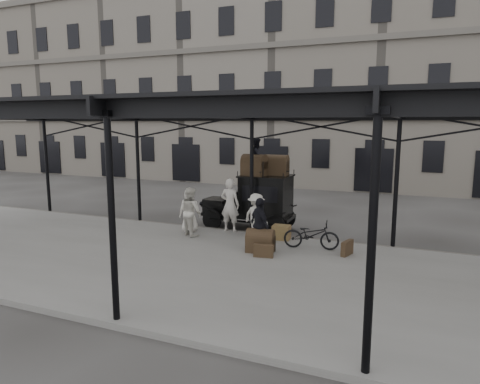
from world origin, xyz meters
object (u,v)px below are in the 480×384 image
(porter_official, at_px, (260,225))
(bicycle, at_px, (311,235))
(porter_left, at_px, (230,205))
(steamer_trunk_platform, at_px, (260,242))
(steamer_trunk_roof_near, at_px, (254,167))
(taxi, at_px, (258,199))

(porter_official, bearing_deg, bicycle, -109.54)
(porter_left, bearing_deg, steamer_trunk_platform, 133.45)
(porter_official, xyz_separation_m, steamer_trunk_platform, (0.07, -0.12, -0.54))
(steamer_trunk_platform, bearing_deg, steamer_trunk_roof_near, 108.50)
(steamer_trunk_platform, bearing_deg, taxi, 105.64)
(steamer_trunk_roof_near, bearing_deg, steamer_trunk_platform, -55.62)
(taxi, distance_m, steamer_trunk_platform, 3.58)
(bicycle, relative_size, steamer_trunk_platform, 2.08)
(bicycle, distance_m, steamer_trunk_platform, 1.70)
(steamer_trunk_roof_near, distance_m, steamer_trunk_platform, 3.90)
(porter_official, relative_size, bicycle, 0.96)
(porter_official, bearing_deg, steamer_trunk_platform, 161.46)
(steamer_trunk_roof_near, bearing_deg, porter_official, -55.91)
(taxi, distance_m, steamer_trunk_roof_near, 1.34)
(porter_left, relative_size, bicycle, 1.13)
(porter_official, xyz_separation_m, steamer_trunk_roof_near, (-1.28, 2.90, 1.52))
(taxi, bearing_deg, porter_official, -69.09)
(steamer_trunk_platform, bearing_deg, bicycle, 28.80)
(porter_official, distance_m, bicycle, 1.73)
(porter_left, height_order, bicycle, porter_left)
(porter_left, bearing_deg, steamer_trunk_roof_near, -122.16)
(taxi, distance_m, porter_official, 3.37)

